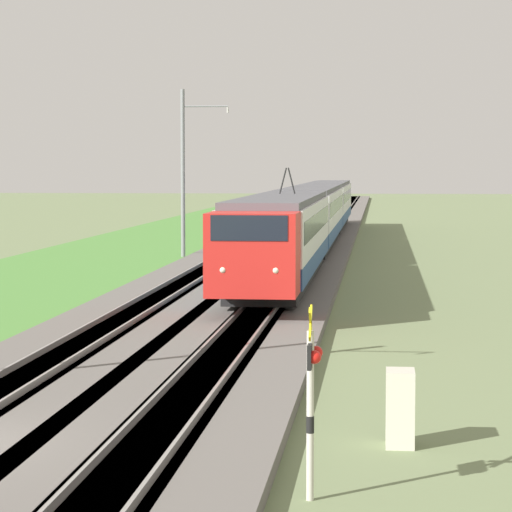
{
  "coord_description": "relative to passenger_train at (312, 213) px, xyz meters",
  "views": [
    {
      "loc": [
        -18.96,
        -7.71,
        4.91
      ],
      "look_at": [
        18.29,
        -3.89,
        2.13
      ],
      "focal_mm": 85.0,
      "sensor_mm": 36.0,
      "label": 1
    }
  ],
  "objects": [
    {
      "name": "ballast_main",
      "position": [
        0.76,
        3.89,
        -2.11
      ],
      "size": [
        240.0,
        4.4,
        0.3
      ],
      "color": "#605B56",
      "rests_on": "ground"
    },
    {
      "name": "crossing_signal_far",
      "position": [
        -50.7,
        -2.84,
        -0.52
      ],
      "size": [
        0.7,
        0.23,
        2.88
      ],
      "rotation": [
        0.0,
        0.0,
        -1.57
      ],
      "color": "beige",
      "rests_on": "ground"
    },
    {
      "name": "grass_verge",
      "position": [
        0.76,
        9.19,
        -2.2
      ],
      "size": [
        240.0,
        13.14,
        0.12
      ],
      "color": "#4C8438",
      "rests_on": "ground"
    },
    {
      "name": "track_main",
      "position": [
        0.76,
        3.89,
        -2.1
      ],
      "size": [
        240.0,
        1.57,
        0.45
      ],
      "color": "#4C4238",
      "rests_on": "ground"
    },
    {
      "name": "track_adjacent",
      "position": [
        0.76,
        -0.0,
        -2.1
      ],
      "size": [
        240.0,
        1.57,
        0.45
      ],
      "color": "#4C4238",
      "rests_on": "ground"
    },
    {
      "name": "ballast_adjacent",
      "position": [
        0.76,
        0.0,
        -2.11
      ],
      "size": [
        240.0,
        4.4,
        0.3
      ],
      "color": "#605B56",
      "rests_on": "ground"
    },
    {
      "name": "equipment_cabinet",
      "position": [
        -47.08,
        -4.2,
        -1.58
      ],
      "size": [
        0.72,
        0.5,
        1.35
      ],
      "color": "beige",
      "rests_on": "ground"
    },
    {
      "name": "passenger_train",
      "position": [
        0.0,
        0.0,
        0.0
      ],
      "size": [
        65.36,
        2.87,
        4.86
      ],
      "rotation": [
        0.0,
        0.0,
        3.14
      ],
      "color": "red",
      "rests_on": "ground"
    },
    {
      "name": "catenary_mast_mid",
      "position": [
        -4.77,
        6.52,
        2.37
      ],
      "size": [
        0.22,
        2.56,
        8.97
      ],
      "color": "slate",
      "rests_on": "ground"
    }
  ]
}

